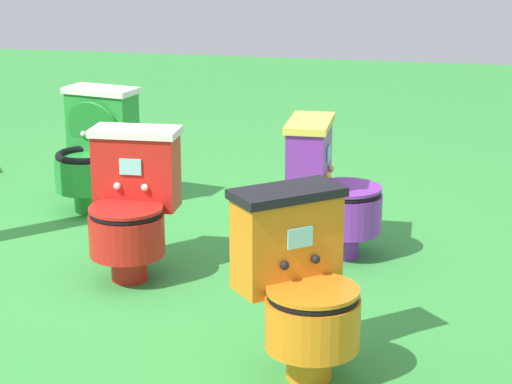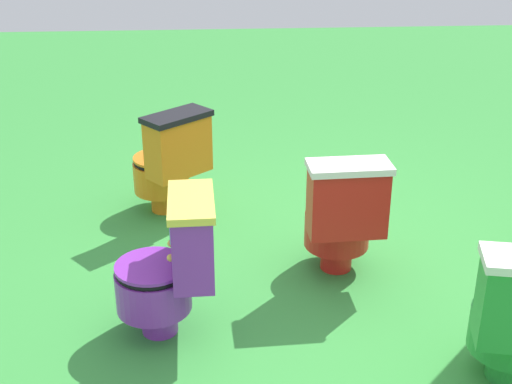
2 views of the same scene
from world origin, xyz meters
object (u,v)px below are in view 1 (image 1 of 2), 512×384
at_px(toilet_purple, 330,188).
at_px(toilet_red, 131,204).
at_px(toilet_green, 94,148).
at_px(toilet_orange, 301,283).
at_px(lemon_bucket, 313,187).

distance_m(toilet_purple, toilet_red, 1.03).
height_order(toilet_purple, toilet_green, same).
bearing_deg(toilet_red, toilet_purple, -154.91).
height_order(toilet_red, toilet_orange, same).
relative_size(toilet_red, lemon_bucket, 2.63).
height_order(toilet_purple, toilet_red, same).
xyz_separation_m(toilet_purple, toilet_red, (-0.48, 0.92, 0.00)).
xyz_separation_m(toilet_green, lemon_bucket, (0.32, -1.29, -0.26)).
relative_size(toilet_purple, lemon_bucket, 2.63).
xyz_separation_m(toilet_green, toilet_orange, (-1.86, -1.58, -0.00)).
xyz_separation_m(toilet_orange, lemon_bucket, (2.17, 0.29, -0.25)).
bearing_deg(toilet_red, lemon_bucket, -120.34).
xyz_separation_m(toilet_red, lemon_bucket, (1.32, -0.70, -0.25)).
relative_size(toilet_green, toilet_red, 1.00).
height_order(toilet_green, toilet_orange, same).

